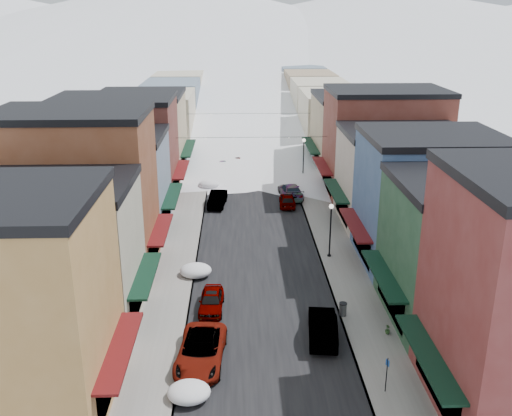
{
  "coord_description": "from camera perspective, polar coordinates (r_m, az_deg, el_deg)",
  "views": [
    {
      "loc": [
        -1.68,
        -20.73,
        19.22
      ],
      "look_at": [
        0.0,
        27.57,
        2.41
      ],
      "focal_mm": 40.0,
      "sensor_mm": 36.0,
      "label": 1
    }
  ],
  "objects": [
    {
      "name": "overhead_cables",
      "position": [
        69.48,
        -0.58,
        8.38
      ],
      "size": [
        16.4,
        15.04,
        0.04
      ],
      "color": "black",
      "rests_on": "ground"
    },
    {
      "name": "car_lane_silver",
      "position": [
        73.06,
        -2.02,
        4.57
      ],
      "size": [
        1.98,
        4.76,
        1.61
      ],
      "primitive_type": "imported",
      "rotation": [
        0.0,
        0.0,
        -0.02
      ],
      "color": "#ABAEB4",
      "rests_on": "ground"
    },
    {
      "name": "bldg_l_brick_far",
      "position": [
        61.6,
        -13.73,
        5.77
      ],
      "size": [
        13.3,
        9.2,
        11.0
      ],
      "color": "maroon",
      "rests_on": "ground"
    },
    {
      "name": "sidewalk_left",
      "position": [
        83.12,
        -5.36,
        5.78
      ],
      "size": [
        3.2,
        160.0,
        0.15
      ],
      "primitive_type": "cube",
      "color": "gray",
      "rests_on": "ground"
    },
    {
      "name": "car_silver_wagon",
      "position": [
        71.88,
        -3.38,
        4.21
      ],
      "size": [
        2.34,
        4.91,
        1.38
      ],
      "primitive_type": "imported",
      "rotation": [
        0.0,
        0.0,
        0.09
      ],
      "color": "#97999F",
      "rests_on": "ground"
    },
    {
      "name": "trash_can",
      "position": [
        38.53,
        8.68,
        -9.96
      ],
      "size": [
        0.53,
        0.53,
        0.9
      ],
      "color": "#5B5E60",
      "rests_on": "sidewalk_right"
    },
    {
      "name": "car_green_sedan",
      "position": [
        36.08,
        6.68,
        -11.68
      ],
      "size": [
        2.18,
        4.98,
        1.59
      ],
      "primitive_type": "imported",
      "rotation": [
        0.0,
        0.0,
        3.04
      ],
      "color": "black",
      "rests_on": "ground"
    },
    {
      "name": "planter_far",
      "position": [
        37.15,
        13.03,
        -11.75
      ],
      "size": [
        0.44,
        0.44,
        0.56
      ],
      "primitive_type": "imported",
      "rotation": [
        0.0,
        0.0,
        0.85
      ],
      "color": "#2C4F24",
      "rests_on": "sidewalk_right"
    },
    {
      "name": "car_dark_hatch",
      "position": [
        59.08,
        -3.88,
        0.91
      ],
      "size": [
        2.05,
        4.66,
        1.49
      ],
      "primitive_type": "imported",
      "rotation": [
        0.0,
        0.0,
        -0.11
      ],
      "color": "black",
      "rests_on": "ground"
    },
    {
      "name": "curb_left",
      "position": [
        83.04,
        -4.28,
        5.79
      ],
      "size": [
        0.1,
        160.0,
        0.15
      ],
      "primitive_type": "cube",
      "color": "slate",
      "rests_on": "ground"
    },
    {
      "name": "curb_right",
      "position": [
        83.24,
        2.71,
        5.86
      ],
      "size": [
        0.1,
        160.0,
        0.15
      ],
      "primitive_type": "cube",
      "color": "slate",
      "rests_on": "ground"
    },
    {
      "name": "bldg_l_cream",
      "position": [
        38.03,
        -19.51,
        -4.34
      ],
      "size": [
        11.3,
        8.2,
        9.5
      ],
      "color": "#B6AF92",
      "rests_on": "ground"
    },
    {
      "name": "bldg_r_cream",
      "position": [
        55.01,
        14.33,
        3.06
      ],
      "size": [
        12.3,
        9.2,
        9.0
      ],
      "color": "#C1AF9C",
      "rests_on": "ground"
    },
    {
      "name": "distant_blocks",
      "position": [
        104.85,
        -1.07,
        10.83
      ],
      "size": [
        34.0,
        55.0,
        8.0
      ],
      "color": "gray",
      "rests_on": "ground"
    },
    {
      "name": "car_gray_suv",
      "position": [
        58.94,
        3.15,
        0.83
      ],
      "size": [
        1.84,
        4.15,
        1.39
      ],
      "primitive_type": "imported",
      "rotation": [
        0.0,
        0.0,
        3.09
      ],
      "color": "gray",
      "rests_on": "ground"
    },
    {
      "name": "car_white_suv",
      "position": [
        33.77,
        -5.53,
        -14.02
      ],
      "size": [
        3.03,
        5.81,
        1.56
      ],
      "primitive_type": "imported",
      "rotation": [
        0.0,
        0.0,
        -0.08
      ],
      "color": "silver",
      "rests_on": "ground"
    },
    {
      "name": "road",
      "position": [
        83.0,
        -0.78,
        5.79
      ],
      "size": [
        10.0,
        160.0,
        0.01
      ],
      "primitive_type": "cube",
      "color": "black",
      "rests_on": "ground"
    },
    {
      "name": "bldg_r_brick_far",
      "position": [
        63.25,
        12.67,
        6.42
      ],
      "size": [
        13.3,
        9.2,
        11.5
      ],
      "color": "maroon",
      "rests_on": "ground"
    },
    {
      "name": "car_black_sedan",
      "position": [
        61.62,
        3.48,
        1.72
      ],
      "size": [
        2.67,
        5.51,
        1.55
      ],
      "primitive_type": "imported",
      "rotation": [
        0.0,
        0.0,
        3.24
      ],
      "color": "black",
      "rests_on": "ground"
    },
    {
      "name": "snow_pile_mid",
      "position": [
        43.88,
        -6.02,
        -6.2
      ],
      "size": [
        2.42,
        2.69,
        1.02
      ],
      "color": "white",
      "rests_on": "ground"
    },
    {
      "name": "mountain_ridge",
      "position": [
        298.48,
        -5.69,
        18.16
      ],
      "size": [
        670.0,
        340.0,
        34.0
      ],
      "color": "silver",
      "rests_on": "ground"
    },
    {
      "name": "car_silver_sedan",
      "position": [
        39.07,
        -4.48,
        -9.22
      ],
      "size": [
        1.75,
        4.02,
        1.35
      ],
      "primitive_type": "imported",
      "rotation": [
        0.0,
        0.0,
        -0.04
      ],
      "color": "#A1A5A9",
      "rests_on": "ground"
    },
    {
      "name": "snow_pile_near",
      "position": [
        31.34,
        -6.68,
        -17.74
      ],
      "size": [
        2.27,
        2.6,
        0.96
      ],
      "color": "white",
      "rests_on": "ground"
    },
    {
      "name": "bldg_l_tan",
      "position": [
        71.12,
        -11.36,
        7.28
      ],
      "size": [
        11.3,
        11.2,
        10.0
      ],
      "color": "tan",
      "rests_on": "ground"
    },
    {
      "name": "bldg_r_green",
      "position": [
        38.75,
        20.8,
        -4.06
      ],
      "size": [
        11.3,
        9.2,
        9.5
      ],
      "color": "#22472D",
      "rests_on": "ground"
    },
    {
      "name": "snow_pile_far",
      "position": [
        65.14,
        -4.73,
        2.39
      ],
      "size": [
        2.34,
        2.64,
        0.99
      ],
      "color": "white",
      "rests_on": "ground"
    },
    {
      "name": "parking_sign",
      "position": [
        31.71,
        12.95,
        -15.71
      ],
      "size": [
        0.13,
        0.26,
        2.04
      ],
      "color": "black",
      "rests_on": "sidewalk_right"
    },
    {
      "name": "bldg_r_tan",
      "position": [
        72.75,
        9.93,
        7.43
      ],
      "size": [
        11.3,
        11.2,
        9.5
      ],
      "color": "#998664",
      "rests_on": "ground"
    },
    {
      "name": "streetlamp_near",
      "position": [
        46.21,
        7.47,
        -1.57
      ],
      "size": [
        0.37,
        0.37,
        4.49
      ],
      "color": "black",
      "rests_on": "sidewalk_right"
    },
    {
      "name": "bldg_r_blue",
      "position": [
        46.45,
        16.78,
        0.84
      ],
      "size": [
        11.3,
        9.2,
        10.5
      ],
      "color": "#38547F",
      "rests_on": "ground"
    },
    {
      "name": "car_lane_white",
      "position": [
        89.25,
        0.29,
        7.25
      ],
      "size": [
        2.7,
        5.61,
        1.54
      ],
      "primitive_type": "imported",
      "rotation": [
        0.0,
        0.0,
        3.17
      ],
      "color": "white",
      "rests_on": "ground"
    },
    {
      "name": "bldg_l_grayblue",
      "position": [
        53.12,
        -14.44,
        2.48
      ],
      "size": [
        11.3,
        9.2,
        9.0
      ],
      "color": "slate",
      "rests_on": "ground"
    },
    {
      "name": "streetlamp_far",
      "position": [
        67.47,
        4.77,
        5.42
      ],
      "size": [
        0.41,
        0.41,
        4.92
      ],
      "color": "black",
      "rests_on": "sidewalk_right"
    },
    {
      "name": "bldg_l_brick_near",
      "position": [
        44.86,
        -17.44,
        1.48
      ],
      "size": [
        12.3,
        8.2,
        12.5
      ],
      "color": "brown",
      "rests_on": "ground"
    },
    {
      "name": "sidewalk_right",
      "position": [
        83.38,
        3.78,
        5.86
      ],
      "size": [
        3.2,
        160.0,
        0.15
      ],
      "primitive_type": "cube",
      "color": "gray",
      "rests_on": "ground"
    }
  ]
}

